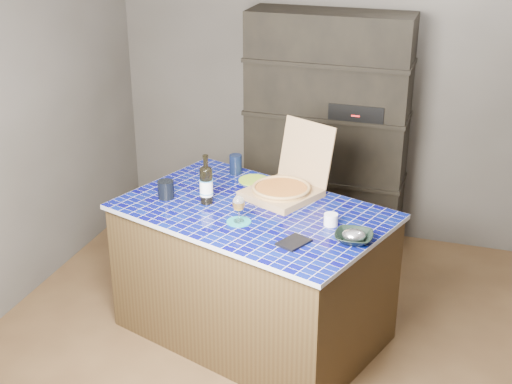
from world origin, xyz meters
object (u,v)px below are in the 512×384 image
(pizza_box, at_px, (284,187))
(mead_bottle, at_px, (206,184))
(bowl, at_px, (354,237))
(kitchen_island, at_px, (253,272))
(dvd_case, at_px, (294,242))
(wine_glass, at_px, (239,204))

(pizza_box, height_order, mead_bottle, pizza_box)
(pizza_box, xyz_separation_m, bowl, (0.53, -0.47, -0.03))
(kitchen_island, xyz_separation_m, dvd_case, (0.34, -0.34, 0.43))
(dvd_case, bearing_deg, mead_bottle, 175.97)
(pizza_box, distance_m, bowl, 0.71)
(pizza_box, bearing_deg, kitchen_island, -90.78)
(pizza_box, xyz_separation_m, dvd_case, (0.22, -0.59, -0.05))
(wine_glass, distance_m, bowl, 0.68)
(wine_glass, distance_m, dvd_case, 0.41)
(kitchen_island, xyz_separation_m, pizza_box, (0.12, 0.25, 0.49))
(dvd_case, bearing_deg, bowl, 46.23)
(mead_bottle, distance_m, wine_glass, 0.34)
(mead_bottle, xyz_separation_m, dvd_case, (0.64, -0.35, -0.11))
(mead_bottle, distance_m, dvd_case, 0.74)
(mead_bottle, height_order, bowl, mead_bottle)
(mead_bottle, relative_size, dvd_case, 1.79)
(kitchen_island, bearing_deg, wine_glass, -78.31)
(bowl, bearing_deg, mead_bottle, 166.32)
(dvd_case, bearing_deg, kitchen_island, 159.70)
(wine_glass, bearing_deg, bowl, -2.97)
(kitchen_island, distance_m, pizza_box, 0.56)
(mead_bottle, xyz_separation_m, bowl, (0.94, -0.23, -0.10))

